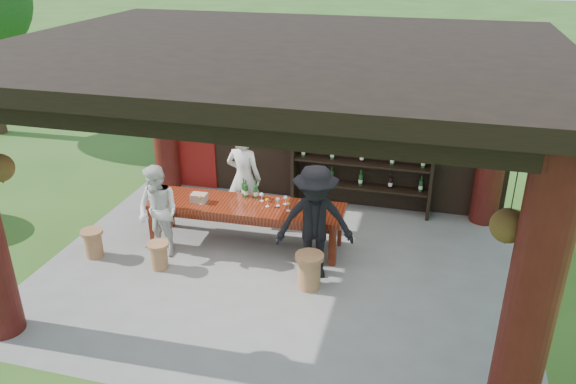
% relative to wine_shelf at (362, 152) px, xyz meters
% --- Properties ---
extents(ground, '(90.00, 90.00, 0.00)m').
position_rel_wine_shelf_xyz_m(ground, '(-0.87, -2.45, -1.16)').
color(ground, '#2D5119').
rests_on(ground, ground).
extents(pavilion, '(7.50, 6.00, 3.60)m').
position_rel_wine_shelf_xyz_m(pavilion, '(-0.88, -2.02, 0.97)').
color(pavilion, slate).
rests_on(pavilion, ground).
extents(wine_shelf, '(2.63, 0.40, 2.31)m').
position_rel_wine_shelf_xyz_m(wine_shelf, '(0.00, 0.00, 0.00)').
color(wine_shelf, black).
rests_on(wine_shelf, ground).
extents(tasting_table, '(3.32, 0.96, 0.75)m').
position_rel_wine_shelf_xyz_m(tasting_table, '(-1.66, -1.85, -0.53)').
color(tasting_table, '#52140B').
rests_on(tasting_table, ground).
extents(stool_near_left, '(0.34, 0.34, 0.44)m').
position_rel_wine_shelf_xyz_m(stool_near_left, '(-2.73, -2.93, -0.92)').
color(stool_near_left, '#925C3A').
rests_on(stool_near_left, ground).
extents(stool_near_right, '(0.42, 0.42, 0.56)m').
position_rel_wine_shelf_xyz_m(stool_near_right, '(-0.34, -2.85, -0.86)').
color(stool_near_right, '#925C3A').
rests_on(stool_near_right, ground).
extents(stool_far_left, '(0.36, 0.36, 0.47)m').
position_rel_wine_shelf_xyz_m(stool_far_left, '(-3.93, -2.87, -0.91)').
color(stool_far_left, '#925C3A').
rests_on(stool_far_left, ground).
extents(host, '(0.69, 0.49, 1.76)m').
position_rel_wine_shelf_xyz_m(host, '(-1.93, -1.10, -0.28)').
color(host, silver).
rests_on(host, ground).
extents(guest_woman, '(0.89, 0.78, 1.53)m').
position_rel_wine_shelf_xyz_m(guest_woman, '(-2.91, -2.49, -0.39)').
color(guest_woman, silver).
rests_on(guest_woman, ground).
extents(guest_man, '(1.31, 0.97, 1.81)m').
position_rel_wine_shelf_xyz_m(guest_man, '(-0.34, -2.50, -0.25)').
color(guest_man, black).
rests_on(guest_man, ground).
extents(table_bottles, '(0.31, 0.13, 0.31)m').
position_rel_wine_shelf_xyz_m(table_bottles, '(-1.69, -1.56, -0.25)').
color(table_bottles, '#194C1E').
rests_on(table_bottles, tasting_table).
extents(table_glasses, '(1.87, 0.43, 0.15)m').
position_rel_wine_shelf_xyz_m(table_glasses, '(-1.18, -1.81, -0.33)').
color(table_glasses, silver).
rests_on(table_glasses, tasting_table).
extents(napkin_basket, '(0.27, 0.19, 0.14)m').
position_rel_wine_shelf_xyz_m(napkin_basket, '(-2.43, -1.95, -0.34)').
color(napkin_basket, '#BF6672').
rests_on(napkin_basket, tasting_table).
extents(shrubs, '(15.81, 8.72, 1.36)m').
position_rel_wine_shelf_xyz_m(shrubs, '(2.03, -1.84, -0.61)').
color(shrubs, '#194C14').
rests_on(shrubs, ground).
extents(trees, '(21.89, 11.11, 4.80)m').
position_rel_wine_shelf_xyz_m(trees, '(2.46, -1.35, 2.21)').
color(trees, '#3F2819').
rests_on(trees, ground).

